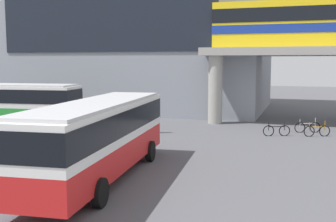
% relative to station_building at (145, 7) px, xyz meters
% --- Properties ---
extents(ground_plane, '(120.00, 120.00, 0.00)m').
position_rel_station_building_xyz_m(ground_plane, '(6.16, -15.71, -10.51)').
color(ground_plane, '#515156').
extents(station_building, '(24.77, 15.86, 21.01)m').
position_rel_station_building_xyz_m(station_building, '(0.00, 0.00, 0.00)').
color(station_building, gray).
rests_on(station_building, ground_plane).
extents(bus_main, '(3.64, 11.24, 3.22)m').
position_rel_station_building_xyz_m(bus_main, '(8.13, -26.39, -8.52)').
color(bus_main, red).
rests_on(bus_main, ground_plane).
extents(bus_secondary, '(11.25, 3.71, 3.22)m').
position_rel_station_building_xyz_m(bus_secondary, '(-4.64, -16.47, -8.52)').
color(bus_secondary, '#268C33').
rests_on(bus_secondary, ground_plane).
extents(bicycle_orange, '(1.66, 0.79, 1.04)m').
position_rel_station_building_xyz_m(bicycle_orange, '(16.93, -13.09, -10.15)').
color(bicycle_orange, black).
rests_on(bicycle_orange, ground_plane).
extents(bicycle_black, '(1.70, 0.67, 1.04)m').
position_rel_station_building_xyz_m(bicycle_black, '(14.43, -13.73, -10.15)').
color(bicycle_black, black).
rests_on(bicycle_black, ground_plane).
extents(bicycle_silver, '(1.71, 0.63, 1.04)m').
position_rel_station_building_xyz_m(bicycle_silver, '(16.35, -11.68, -10.15)').
color(bicycle_silver, black).
rests_on(bicycle_silver, ground_plane).
extents(pedestrian_by_bike_rack, '(0.47, 0.40, 1.64)m').
position_rel_station_building_xyz_m(pedestrian_by_bike_rack, '(6.56, -15.09, -9.74)').
color(pedestrian_by_bike_rack, '#724C8C').
rests_on(pedestrian_by_bike_rack, ground_plane).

